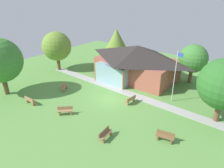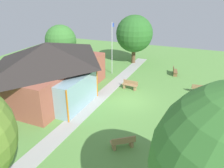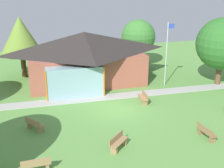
{
  "view_description": "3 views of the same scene",
  "coord_description": "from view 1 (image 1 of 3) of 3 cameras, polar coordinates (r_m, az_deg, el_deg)",
  "views": [
    {
      "loc": [
        13.09,
        -16.05,
        11.25
      ],
      "look_at": [
        -0.6,
        1.13,
        1.31
      ],
      "focal_mm": 32.62,
      "sensor_mm": 36.0,
      "label": 1
    },
    {
      "loc": [
        -16.22,
        -5.3,
        8.75
      ],
      "look_at": [
        -0.36,
        1.37,
        1.48
      ],
      "focal_mm": 35.12,
      "sensor_mm": 36.0,
      "label": 2
    },
    {
      "loc": [
        -5.78,
        -19.68,
        9.34
      ],
      "look_at": [
        0.12,
        1.77,
        1.4
      ],
      "focal_mm": 47.54,
      "sensor_mm": 36.0,
      "label": 3
    }
  ],
  "objects": [
    {
      "name": "tree_east_hedge",
      "position": [
        20.53,
        28.99,
        -0.1
      ],
      "size": [
        4.66,
        4.66,
        6.16
      ],
      "color": "brown",
      "rests_on": "ground_plane"
    },
    {
      "name": "tree_behind_pavilion_right",
      "position": [
        28.71,
        21.81,
        6.6
      ],
      "size": [
        3.71,
        3.71,
        5.22
      ],
      "color": "brown",
      "rests_on": "ground_plane"
    },
    {
      "name": "bench_front_center",
      "position": [
        21.08,
        -12.98,
        -7.34
      ],
      "size": [
        1.39,
        1.35,
        0.84
      ],
      "rotation": [
        0.0,
        0.0,
        3.9
      ],
      "color": "#9E7A51",
      "rests_on": "ground_plane"
    },
    {
      "name": "tree_lawn_corner",
      "position": [
        26.36,
        -28.99,
        5.74
      ],
      "size": [
        5.07,
        5.07,
        6.75
      ],
      "color": "brown",
      "rests_on": "ground_plane"
    },
    {
      "name": "footpath",
      "position": [
        25.33,
        2.99,
        -2.03
      ],
      "size": [
        25.79,
        1.74,
        0.03
      ],
      "primitive_type": "cube",
      "rotation": [
        0.0,
        0.0,
        -0.02
      ],
      "color": "#ADADA8",
      "rests_on": "ground_plane"
    },
    {
      "name": "bench_front_left",
      "position": [
        24.09,
        -21.94,
        -4.36
      ],
      "size": [
        1.52,
        0.5,
        0.84
      ],
      "rotation": [
        0.0,
        0.0,
        0.04
      ],
      "color": "#9E7A51",
      "rests_on": "ground_plane"
    },
    {
      "name": "bench_mid_left",
      "position": [
        26.25,
        -13.37,
        -0.78
      ],
      "size": [
        1.26,
        1.46,
        0.84
      ],
      "rotation": [
        0.0,
        0.0,
        5.36
      ],
      "color": "#9E7A51",
      "rests_on": "ground_plane"
    },
    {
      "name": "tree_west_hedge",
      "position": [
        32.47,
        -15.23,
        10.15
      ],
      "size": [
        4.39,
        4.39,
        5.97
      ],
      "color": "brown",
      "rests_on": "ground_plane"
    },
    {
      "name": "bench_lawn_far_right",
      "position": [
        17.82,
        14.64,
        -14.1
      ],
      "size": [
        1.56,
        0.72,
        0.84
      ],
      "rotation": [
        0.0,
        0.0,
        3.33
      ],
      "color": "brown",
      "rests_on": "ground_plane"
    },
    {
      "name": "tree_behind_pavilion_left",
      "position": [
        33.48,
        1.24,
        12.1
      ],
      "size": [
        4.07,
        4.07,
        6.01
      ],
      "color": "brown",
      "rests_on": "ground_plane"
    },
    {
      "name": "ground_plane",
      "position": [
        23.57,
        -0.58,
        -4.18
      ],
      "size": [
        44.0,
        44.0,
        0.0
      ],
      "primitive_type": "plane",
      "color": "#609947"
    },
    {
      "name": "bench_rear_near_path",
      "position": [
        22.59,
        5.15,
        -4.48
      ],
      "size": [
        0.56,
        1.53,
        0.84
      ],
      "rotation": [
        0.0,
        0.0,
        1.49
      ],
      "color": "#9E7A51",
      "rests_on": "ground_plane"
    },
    {
      "name": "flagpole",
      "position": [
        22.75,
        17.29,
        2.45
      ],
      "size": [
        0.64,
        0.08,
        5.8
      ],
      "color": "silver",
      "rests_on": "ground_plane"
    },
    {
      "name": "pavilion",
      "position": [
        28.61,
        6.8,
        6.22
      ],
      "size": [
        11.39,
        8.32,
        4.7
      ],
      "color": "#A35642",
      "rests_on": "ground_plane"
    },
    {
      "name": "bench_front_right",
      "position": [
        17.51,
        -1.91,
        -13.96
      ],
      "size": [
        0.6,
        1.54,
        0.84
      ],
      "rotation": [
        0.0,
        0.0,
        4.82
      ],
      "color": "olive",
      "rests_on": "ground_plane"
    }
  ]
}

